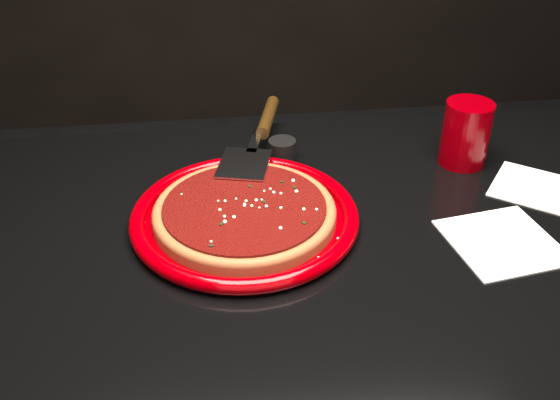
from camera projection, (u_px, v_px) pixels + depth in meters
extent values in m
cube|color=black|center=(303.00, 398.00, 1.17)|extent=(1.20, 0.80, 0.75)
cylinder|color=#810003|center=(245.00, 216.00, 0.99)|extent=(0.44, 0.44, 0.03)
cylinder|color=brown|center=(245.00, 214.00, 0.98)|extent=(0.35, 0.35, 0.01)
torus|color=brown|center=(245.00, 210.00, 0.98)|extent=(0.35, 0.35, 0.02)
cylinder|color=#630E0A|center=(244.00, 208.00, 0.98)|extent=(0.31, 0.31, 0.01)
cylinder|color=#890005|center=(466.00, 134.00, 1.12)|extent=(0.11, 0.11, 0.12)
cube|color=silver|center=(502.00, 242.00, 0.95)|extent=(0.18, 0.18, 0.00)
cube|color=silver|center=(531.00, 187.00, 1.08)|extent=(0.18, 0.18, 0.00)
cylinder|color=black|center=(282.00, 150.00, 1.15)|extent=(0.06, 0.06, 0.04)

